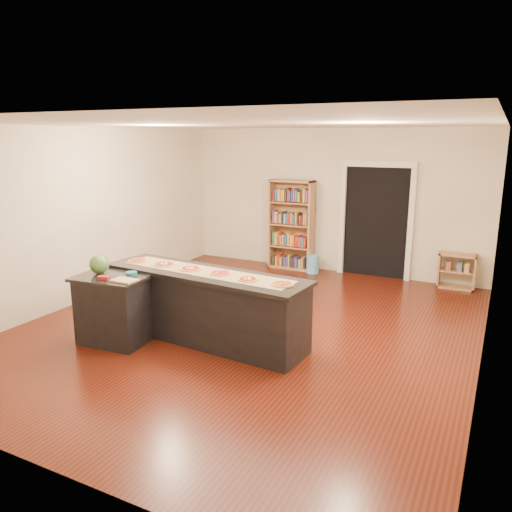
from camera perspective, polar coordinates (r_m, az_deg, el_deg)
The scene contains 18 objects.
room at distance 6.77m, azimuth -0.76°, elevation 2.94°, with size 6.00×7.00×2.80m.
doorway at distance 9.72m, azimuth 13.57°, elevation 4.62°, with size 1.40×0.09×2.21m.
kitchen_island at distance 6.62m, azimuth -5.78°, elevation -5.71°, with size 2.84×0.77×0.94m.
side_counter at distance 6.79m, azimuth -15.94°, elevation -5.84°, with size 0.91×0.67×0.90m.
bookshelf at distance 10.11m, azimuth 4.06°, elevation 3.57°, with size 0.90×0.32×1.80m, color tan.
low_shelf at distance 9.53m, azimuth 21.96°, elevation -1.61°, with size 0.63×0.27×0.63m, color tan.
waste_bin at distance 9.93m, azimuth 6.50°, elevation -0.91°, with size 0.25×0.25×0.36m, color #61B3D8.
kraft_paper at distance 6.49m, azimuth -5.79°, elevation -1.77°, with size 2.47×0.44×0.00m, color #9E7551.
watermelon at distance 6.78m, azimuth -17.47°, elevation -0.91°, with size 0.25×0.25×0.25m, color #144214.
cutting_board at distance 6.37m, azimuth -14.80°, elevation -2.71°, with size 0.31×0.21×0.02m, color tan.
package_red at distance 6.51m, azimuth -17.01°, elevation -2.40°, with size 0.13×0.09×0.05m, color maroon.
package_teal at distance 6.58m, azimuth -14.05°, elevation -2.00°, with size 0.14×0.14×0.05m, color #195966.
pizza_a at distance 7.17m, azimuth -13.33°, elevation -0.50°, with size 0.27×0.27×0.02m.
pizza_b at distance 6.89m, azimuth -10.42°, elevation -0.92°, with size 0.30×0.30×0.02m.
pizza_c at distance 6.60m, azimuth -7.49°, elevation -1.45°, with size 0.27×0.27×0.02m.
pizza_d at distance 6.36m, azimuth -4.11°, elevation -1.94°, with size 0.30×0.30×0.02m.
pizza_e at distance 6.07m, azimuth -0.95°, elevation -2.67°, with size 0.27×0.27×0.02m.
pizza_f at distance 5.89m, azimuth 3.01°, elevation -3.22°, with size 0.28×0.28×0.02m.
Camera 1 is at (3.08, -5.90, 2.65)m, focal length 35.00 mm.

